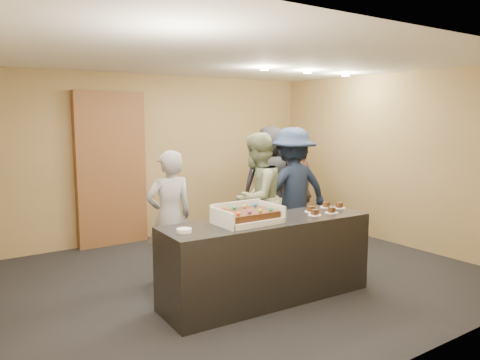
{
  "coord_description": "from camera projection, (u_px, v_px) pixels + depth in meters",
  "views": [
    {
      "loc": [
        -3.2,
        -4.72,
        2.02
      ],
      "look_at": [
        0.05,
        0.0,
        1.24
      ],
      "focal_mm": 35.0,
      "sensor_mm": 36.0,
      "label": 1
    }
  ],
  "objects": [
    {
      "name": "storage_cabinet",
      "position": [
        111.0,
        169.0,
        7.31
      ],
      "size": [
        1.1,
        0.15,
        2.41
      ],
      "primitive_type": "cube",
      "color": "brown",
      "rests_on": "floor"
    },
    {
      "name": "person_server_grey",
      "position": [
        170.0,
        217.0,
        5.67
      ],
      "size": [
        0.61,
        0.42,
        1.62
      ],
      "primitive_type": "imported",
      "rotation": [
        0.0,
        0.0,
        3.08
      ],
      "color": "#9A999E",
      "rests_on": "floor"
    },
    {
      "name": "slice_c",
      "position": [
        332.0,
        211.0,
        5.47
      ],
      "size": [
        0.15,
        0.15,
        0.07
      ],
      "color": "white",
      "rests_on": "serving_counter"
    },
    {
      "name": "room",
      "position": [
        237.0,
        172.0,
        5.74
      ],
      "size": [
        6.04,
        6.0,
        2.7
      ],
      "color": "black",
      "rests_on": "ground"
    },
    {
      "name": "sheet_cake",
      "position": [
        248.0,
        214.0,
        4.95
      ],
      "size": [
        0.57,
        0.4,
        0.11
      ],
      "color": "#381C0C",
      "rests_on": "cake_box"
    },
    {
      "name": "person_brown_extra",
      "position": [
        299.0,
        192.0,
        7.55
      ],
      "size": [
        0.89,
        1.01,
        1.64
      ],
      "primitive_type": "imported",
      "rotation": [
        0.0,
        0.0,
        4.08
      ],
      "color": "brown",
      "rests_on": "floor"
    },
    {
      "name": "slice_b",
      "position": [
        311.0,
        210.0,
        5.53
      ],
      "size": [
        0.15,
        0.15,
        0.07
      ],
      "color": "white",
      "rests_on": "serving_counter"
    },
    {
      "name": "cake_box",
      "position": [
        247.0,
        218.0,
        4.98
      ],
      "size": [
        0.67,
        0.47,
        0.2
      ],
      "color": "white",
      "rests_on": "serving_counter"
    },
    {
      "name": "ceiling_spotlights",
      "position": [
        308.0,
        72.0,
        6.87
      ],
      "size": [
        1.72,
        0.12,
        0.03
      ],
      "color": "#FFEAC6",
      "rests_on": "ceiling"
    },
    {
      "name": "slice_a",
      "position": [
        315.0,
        213.0,
        5.34
      ],
      "size": [
        0.15,
        0.15,
        0.07
      ],
      "color": "white",
      "rests_on": "serving_counter"
    },
    {
      "name": "person_navy_man",
      "position": [
        292.0,
        190.0,
        6.95
      ],
      "size": [
        1.29,
        0.86,
        1.86
      ],
      "primitive_type": "imported",
      "rotation": [
        0.0,
        0.0,
        2.99
      ],
      "color": "#1B263F",
      "rests_on": "floor"
    },
    {
      "name": "person_sage_man",
      "position": [
        257.0,
        199.0,
        6.41
      ],
      "size": [
        1.08,
        0.98,
        1.81
      ],
      "primitive_type": "imported",
      "rotation": [
        0.0,
        0.0,
        3.55
      ],
      "color": "#91A179",
      "rests_on": "floor"
    },
    {
      "name": "slice_d",
      "position": [
        326.0,
        206.0,
        5.81
      ],
      "size": [
        0.15,
        0.15,
        0.07
      ],
      "color": "white",
      "rests_on": "serving_counter"
    },
    {
      "name": "plate_stack",
      "position": [
        184.0,
        230.0,
        4.56
      ],
      "size": [
        0.15,
        0.15,
        0.04
      ],
      "primitive_type": "cylinder",
      "color": "white",
      "rests_on": "serving_counter"
    },
    {
      "name": "slice_e",
      "position": [
        339.0,
        206.0,
        5.76
      ],
      "size": [
        0.15,
        0.15,
        0.07
      ],
      "color": "white",
      "rests_on": "serving_counter"
    },
    {
      "name": "person_dark_suit",
      "position": [
        271.0,
        182.0,
        7.82
      ],
      "size": [
        1.09,
        0.96,
        1.87
      ],
      "primitive_type": "imported",
      "rotation": [
        0.0,
        0.0,
        2.65
      ],
      "color": "#222227",
      "rests_on": "floor"
    },
    {
      "name": "serving_counter",
      "position": [
        267.0,
        260.0,
        5.17
      ],
      "size": [
        2.43,
        0.82,
        0.9
      ],
      "primitive_type": "cube",
      "rotation": [
        0.0,
        0.0,
        -0.05
      ],
      "color": "black",
      "rests_on": "floor"
    }
  ]
}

